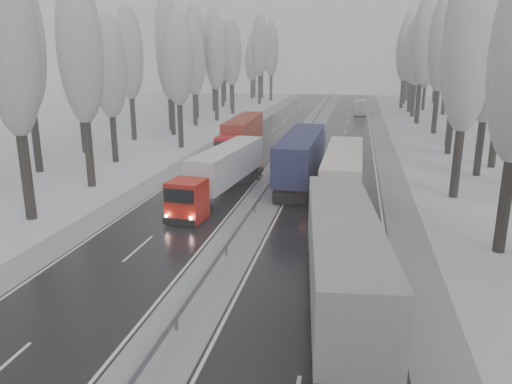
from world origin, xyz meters
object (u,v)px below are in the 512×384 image
(truck_grey_tarp, at_px, (341,248))
(box_truck_distant, at_px, (360,107))
(truck_red_white, at_px, (223,169))
(truck_blue_box, at_px, (302,154))
(truck_cream_box, at_px, (344,171))
(truck_red_red, at_px, (242,134))

(truck_grey_tarp, bearing_deg, box_truck_distant, 83.13)
(truck_grey_tarp, xyz_separation_m, truck_red_white, (-9.67, 15.85, -0.39))
(truck_grey_tarp, height_order, box_truck_distant, truck_grey_tarp)
(truck_blue_box, xyz_separation_m, truck_red_white, (-5.63, -5.52, -0.40))
(truck_blue_box, distance_m, truck_cream_box, 6.52)
(truck_red_white, bearing_deg, box_truck_distant, 85.75)
(truck_grey_tarp, xyz_separation_m, box_truck_distant, (0.93, 75.01, -1.18))
(truck_grey_tarp, distance_m, truck_red_red, 34.94)
(truck_cream_box, distance_m, truck_red_red, 20.47)
(truck_grey_tarp, bearing_deg, truck_red_red, 104.03)
(truck_grey_tarp, height_order, truck_cream_box, truck_grey_tarp)
(truck_blue_box, relative_size, truck_red_red, 1.10)
(truck_blue_box, relative_size, truck_red_white, 1.18)
(box_truck_distant, distance_m, truck_red_white, 60.10)
(truck_red_white, bearing_deg, truck_grey_tarp, -52.69)
(truck_cream_box, bearing_deg, box_truck_distant, 89.17)
(truck_cream_box, bearing_deg, truck_red_red, 125.29)
(truck_blue_box, distance_m, truck_red_red, 13.95)
(truck_grey_tarp, distance_m, truck_blue_box, 21.75)
(truck_red_red, bearing_deg, truck_grey_tarp, -71.61)
(box_truck_distant, relative_size, truck_red_white, 0.50)
(truck_grey_tarp, relative_size, box_truck_distant, 2.37)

